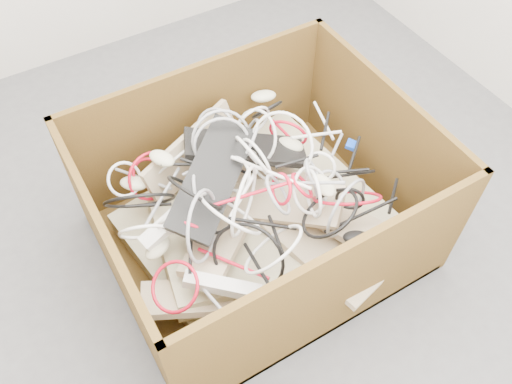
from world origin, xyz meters
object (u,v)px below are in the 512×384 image
power_strip_right (222,286)px  vga_plug (352,145)px  power_strip_left (177,216)px  cardboard_box (255,221)px

power_strip_right → vga_plug: power_strip_right is taller
power_strip_left → power_strip_right: bearing=-97.8°
cardboard_box → power_strip_right: bearing=-136.1°
power_strip_left → power_strip_right: 0.29m
cardboard_box → power_strip_left: 0.38m
power_strip_right → vga_plug: size_ratio=5.57×
power_strip_left → vga_plug: 0.74m
power_strip_left → cardboard_box: bearing=-14.8°
cardboard_box → vga_plug: (0.44, 0.00, 0.19)m
cardboard_box → power_strip_left: cardboard_box is taller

